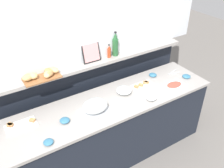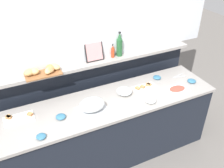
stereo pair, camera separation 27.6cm
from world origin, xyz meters
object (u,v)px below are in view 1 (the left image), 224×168
object	(u,v)px
cold_cuts_platter	(174,85)
wine_bottle_green	(115,45)
condiment_bowl_dark	(153,75)
framed_picture	(91,52)
serving_cloche	(95,106)
sandwich_platter_front	(20,125)
condiment_bowl_cream	(65,120)
serving_tongs	(173,73)
glass_bowl_medium	(124,91)
bread_basket	(42,75)
condiment_bowl_teal	(48,142)
glass_bowl_large	(151,98)
hot_sauce_bottle	(109,52)
condiment_bowl_red	(186,76)
sandwich_platter_rear	(144,86)

from	to	relation	value
cold_cuts_platter	wine_bottle_green	distance (m)	0.90
condiment_bowl_dark	framed_picture	xyz separation A→B (m)	(-0.76, 0.30, 0.40)
serving_cloche	wine_bottle_green	bearing A→B (deg)	41.83
wine_bottle_green	sandwich_platter_front	bearing A→B (deg)	-166.05
condiment_bowl_cream	serving_tongs	world-z (taller)	condiment_bowl_cream
glass_bowl_medium	bread_basket	bearing A→B (deg)	156.46
condiment_bowl_teal	framed_picture	size ratio (longest dim) A/B	0.40
glass_bowl_large	hot_sauce_bottle	size ratio (longest dim) A/B	0.72
condiment_bowl_red	glass_bowl_medium	bearing A→B (deg)	170.89
glass_bowl_medium	serving_cloche	bearing A→B (deg)	-164.33
condiment_bowl_dark	wine_bottle_green	bearing A→B (deg)	145.68
serving_cloche	condiment_bowl_red	size ratio (longest dim) A/B	3.17
sandwich_platter_rear	bread_basket	xyz separation A→B (m)	(-1.13, 0.38, 0.33)
serving_tongs	hot_sauce_bottle	bearing A→B (deg)	156.02
glass_bowl_medium	cold_cuts_platter	bearing A→B (deg)	-18.04
condiment_bowl_red	hot_sauce_bottle	xyz separation A→B (m)	(-0.87, 0.54, 0.36)
condiment_bowl_teal	serving_tongs	distance (m)	1.93
bread_basket	framed_picture	world-z (taller)	framed_picture
sandwich_platter_rear	cold_cuts_platter	xyz separation A→B (m)	(0.34, -0.19, -0.00)
condiment_bowl_cream	sandwich_platter_front	bearing A→B (deg)	156.18
glass_bowl_large	condiment_bowl_red	world-z (taller)	glass_bowl_large
glass_bowl_large	condiment_bowl_dark	distance (m)	0.53
glass_bowl_large	hot_sauce_bottle	distance (m)	0.78
cold_cuts_platter	condiment_bowl_teal	xyz separation A→B (m)	(-1.69, -0.10, 0.01)
serving_tongs	condiment_bowl_dark	bearing A→B (deg)	164.41
hot_sauce_bottle	wine_bottle_green	bearing A→B (deg)	4.87
sandwich_platter_front	condiment_bowl_cream	size ratio (longest dim) A/B	2.93
cold_cuts_platter	condiment_bowl_teal	bearing A→B (deg)	-176.48
serving_tongs	wine_bottle_green	xyz separation A→B (m)	(-0.71, 0.37, 0.44)
hot_sauce_bottle	condiment_bowl_red	bearing A→B (deg)	-31.99
sandwich_platter_front	condiment_bowl_dark	distance (m)	1.77
glass_bowl_large	condiment_bowl_dark	xyz separation A→B (m)	(0.36, 0.40, -0.00)
sandwich_platter_rear	wine_bottle_green	xyz separation A→B (m)	(-0.16, 0.42, 0.43)
glass_bowl_large	serving_cloche	bearing A→B (deg)	167.60
condiment_bowl_dark	sandwich_platter_front	bearing A→B (deg)	-178.39
sandwich_platter_rear	condiment_bowl_red	distance (m)	0.63
wine_bottle_green	framed_picture	distance (m)	0.34
sandwich_platter_rear	serving_tongs	size ratio (longest dim) A/B	1.58
hot_sauce_bottle	serving_tongs	bearing A→B (deg)	-23.98
hot_sauce_bottle	framed_picture	xyz separation A→B (m)	(-0.24, 0.02, 0.04)
wine_bottle_green	bread_basket	distance (m)	0.98
cold_cuts_platter	wine_bottle_green	size ratio (longest dim) A/B	0.89
hot_sauce_bottle	sandwich_platter_rear	bearing A→B (deg)	-58.20
bread_basket	framed_picture	distance (m)	0.64
glass_bowl_large	condiment_bowl_cream	size ratio (longest dim) A/B	1.20
cold_cuts_platter	condiment_bowl_red	world-z (taller)	condiment_bowl_red
serving_tongs	condiment_bowl_red	bearing A→B (deg)	-70.98
sandwich_platter_front	wine_bottle_green	size ratio (longest dim) A/B	0.97
wine_bottle_green	condiment_bowl_teal	bearing A→B (deg)	-149.05
sandwich_platter_front	hot_sauce_bottle	bearing A→B (deg)	14.63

